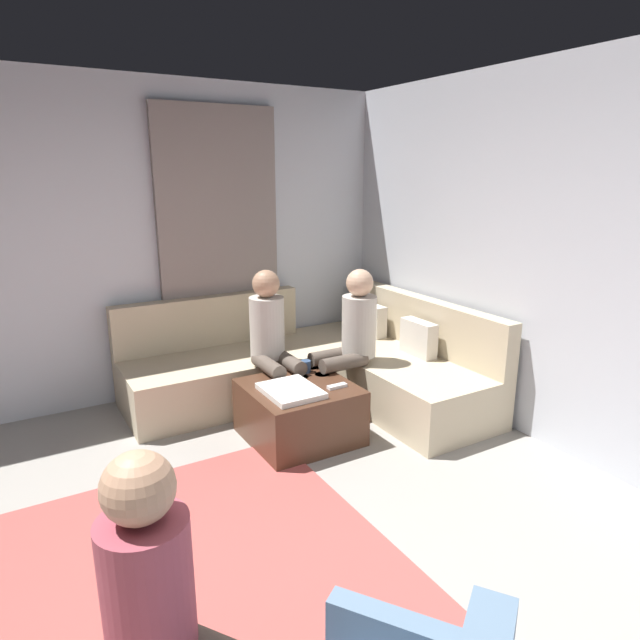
{
  "coord_description": "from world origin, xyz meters",
  "views": [
    {
      "loc": [
        1.86,
        -0.43,
        1.96
      ],
      "look_at": [
        -1.63,
        1.63,
        0.85
      ],
      "focal_mm": 30.86,
      "sensor_mm": 36.0,
      "label": 1
    }
  ],
  "objects_px": {
    "game_remote": "(337,386)",
    "person_on_armchair": "(175,620)",
    "ottoman": "(299,412)",
    "person_on_couch_back": "(349,336)",
    "sectional_couch": "(318,367)",
    "coffee_mug": "(306,366)",
    "person_on_couch_side": "(273,339)"
  },
  "relations": [
    {
      "from": "person_on_couch_side",
      "to": "ottoman",
      "type": "bearing_deg",
      "value": 89.01
    },
    {
      "from": "person_on_couch_back",
      "to": "person_on_couch_side",
      "type": "distance_m",
      "value": 0.62
    },
    {
      "from": "sectional_couch",
      "to": "person_on_armchair",
      "type": "height_order",
      "value": "person_on_armchair"
    },
    {
      "from": "person_on_couch_back",
      "to": "person_on_armchair",
      "type": "bearing_deg",
      "value": 136.35
    },
    {
      "from": "coffee_mug",
      "to": "ottoman",
      "type": "bearing_deg",
      "value": -39.29
    },
    {
      "from": "ottoman",
      "to": "person_on_couch_back",
      "type": "relative_size",
      "value": 0.63
    },
    {
      "from": "game_remote",
      "to": "person_on_couch_back",
      "type": "relative_size",
      "value": 0.12
    },
    {
      "from": "person_on_couch_back",
      "to": "coffee_mug",
      "type": "bearing_deg",
      "value": 87.5
    },
    {
      "from": "game_remote",
      "to": "coffee_mug",
      "type": "bearing_deg",
      "value": -174.29
    },
    {
      "from": "ottoman",
      "to": "person_on_couch_side",
      "type": "height_order",
      "value": "person_on_couch_side"
    },
    {
      "from": "person_on_couch_back",
      "to": "person_on_couch_side",
      "type": "height_order",
      "value": "same"
    },
    {
      "from": "coffee_mug",
      "to": "person_on_couch_side",
      "type": "height_order",
      "value": "person_on_couch_side"
    },
    {
      "from": "game_remote",
      "to": "person_on_armchair",
      "type": "relative_size",
      "value": 0.13
    },
    {
      "from": "person_on_armchair",
      "to": "person_on_couch_back",
      "type": "bearing_deg",
      "value": -168.35
    },
    {
      "from": "sectional_couch",
      "to": "ottoman",
      "type": "height_order",
      "value": "sectional_couch"
    },
    {
      "from": "sectional_couch",
      "to": "ottoman",
      "type": "distance_m",
      "value": 0.8
    },
    {
      "from": "game_remote",
      "to": "person_on_couch_back",
      "type": "height_order",
      "value": "person_on_couch_back"
    },
    {
      "from": "person_on_couch_side",
      "to": "person_on_couch_back",
      "type": "bearing_deg",
      "value": 156.14
    },
    {
      "from": "sectional_couch",
      "to": "game_remote",
      "type": "xyz_separation_m",
      "value": [
        0.78,
        -0.3,
        0.15
      ]
    },
    {
      "from": "coffee_mug",
      "to": "person_on_armchair",
      "type": "height_order",
      "value": "person_on_armchair"
    },
    {
      "from": "ottoman",
      "to": "person_on_armchair",
      "type": "bearing_deg",
      "value": -37.2
    },
    {
      "from": "sectional_couch",
      "to": "person_on_couch_side",
      "type": "height_order",
      "value": "person_on_couch_side"
    },
    {
      "from": "sectional_couch",
      "to": "person_on_armchair",
      "type": "relative_size",
      "value": 2.16
    },
    {
      "from": "ottoman",
      "to": "person_on_couch_back",
      "type": "bearing_deg",
      "value": 109.53
    },
    {
      "from": "coffee_mug",
      "to": "person_on_couch_side",
      "type": "relative_size",
      "value": 0.08
    },
    {
      "from": "coffee_mug",
      "to": "person_on_couch_back",
      "type": "height_order",
      "value": "person_on_couch_back"
    },
    {
      "from": "ottoman",
      "to": "coffee_mug",
      "type": "relative_size",
      "value": 8.0
    },
    {
      "from": "sectional_couch",
      "to": "person_on_couch_back",
      "type": "distance_m",
      "value": 0.55
    },
    {
      "from": "game_remote",
      "to": "person_on_couch_side",
      "type": "distance_m",
      "value": 0.7
    },
    {
      "from": "sectional_couch",
      "to": "ottoman",
      "type": "xyz_separation_m",
      "value": [
        0.6,
        -0.52,
        -0.07
      ]
    },
    {
      "from": "person_on_couch_back",
      "to": "game_remote",
      "type": "bearing_deg",
      "value": 137.41
    },
    {
      "from": "coffee_mug",
      "to": "person_on_armchair",
      "type": "relative_size",
      "value": 0.08
    }
  ]
}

